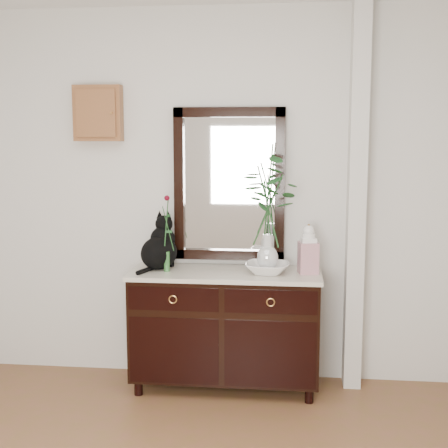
# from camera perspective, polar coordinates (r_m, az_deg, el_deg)

# --- Properties ---
(wall_back) EXTENTS (3.60, 0.04, 2.70)m
(wall_back) POSITION_cam_1_polar(r_m,az_deg,el_deg) (4.54, -0.77, 2.52)
(wall_back) COLOR silver
(wall_back) RESTS_ON ground
(pilaster) EXTENTS (0.12, 0.20, 2.70)m
(pilaster) POSITION_cam_1_polar(r_m,az_deg,el_deg) (4.45, 12.01, 2.23)
(pilaster) COLOR silver
(pilaster) RESTS_ON ground
(sideboard) EXTENTS (1.33, 0.52, 0.82)m
(sideboard) POSITION_cam_1_polar(r_m,az_deg,el_deg) (4.46, 0.14, -9.09)
(sideboard) COLOR black
(sideboard) RESTS_ON ground
(wall_mirror) EXTENTS (0.80, 0.06, 1.10)m
(wall_mirror) POSITION_cam_1_polar(r_m,az_deg,el_deg) (4.51, 0.47, 3.63)
(wall_mirror) COLOR black
(wall_mirror) RESTS_ON wall_back
(key_cabinet) EXTENTS (0.35, 0.10, 0.40)m
(key_cabinet) POSITION_cam_1_polar(r_m,az_deg,el_deg) (4.66, -11.43, 9.90)
(key_cabinet) COLOR brown
(key_cabinet) RESTS_ON wall_back
(cat) EXTENTS (0.37, 0.40, 0.38)m
(cat) POSITION_cam_1_polar(r_m,az_deg,el_deg) (4.44, -5.98, -1.65)
(cat) COLOR black
(cat) RESTS_ON sideboard
(lotus_bowl) EXTENTS (0.33, 0.33, 0.07)m
(lotus_bowl) POSITION_cam_1_polar(r_m,az_deg,el_deg) (4.31, 3.99, -4.05)
(lotus_bowl) COLOR white
(lotus_bowl) RESTS_ON sideboard
(vase_branches) EXTENTS (0.51, 0.51, 0.88)m
(vase_branches) POSITION_cam_1_polar(r_m,az_deg,el_deg) (4.24, 4.04, 1.56)
(vase_branches) COLOR silver
(vase_branches) RESTS_ON lotus_bowl
(bud_vase_rose) EXTENTS (0.08, 0.08, 0.54)m
(bud_vase_rose) POSITION_cam_1_polar(r_m,az_deg,el_deg) (4.34, -5.29, -0.81)
(bud_vase_rose) COLOR #326D31
(bud_vase_rose) RESTS_ON sideboard
(ginger_jar) EXTENTS (0.15, 0.15, 0.35)m
(ginger_jar) POSITION_cam_1_polar(r_m,az_deg,el_deg) (4.32, 7.71, -2.23)
(ginger_jar) COLOR silver
(ginger_jar) RESTS_ON sideboard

